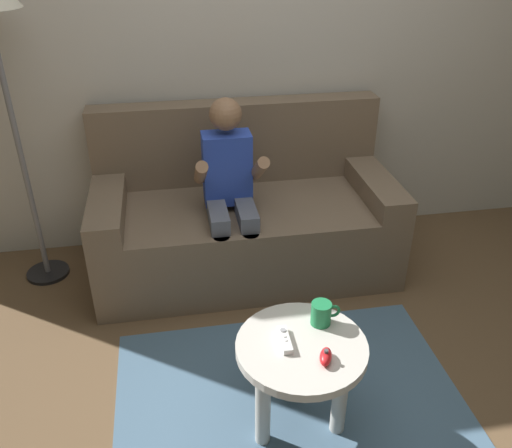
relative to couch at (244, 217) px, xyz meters
The scene contains 9 objects.
ground_plane 1.25m from the couch, 83.20° to the right, with size 9.21×9.21×0.00m, color brown.
wall_back 1.03m from the couch, 69.78° to the left, with size 4.61×0.05×2.50m, color beige.
couch is the anchor object (origin of this frame).
person_seated_on_couch 0.36m from the couch, 117.70° to the right, with size 0.36×0.44×1.05m.
coffee_table 1.24m from the couch, 88.61° to the right, with size 0.50×0.50×0.45m.
area_rug 1.28m from the couch, 88.62° to the right, with size 1.50×1.35×0.01m, color slate.
game_remote_white_near_edge 1.23m from the couch, 91.42° to the right, with size 0.04×0.14×0.03m.
nunchuk_red 1.35m from the couch, 86.06° to the right, with size 0.07×0.10×0.05m.
coffee_mug 1.16m from the couch, 83.29° to the right, with size 0.12×0.08×0.10m.
Camera 1 is at (-0.54, -1.50, 1.84)m, focal length 37.75 mm.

